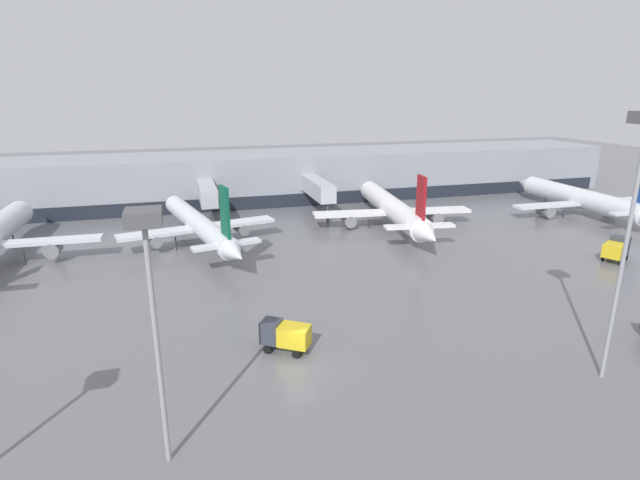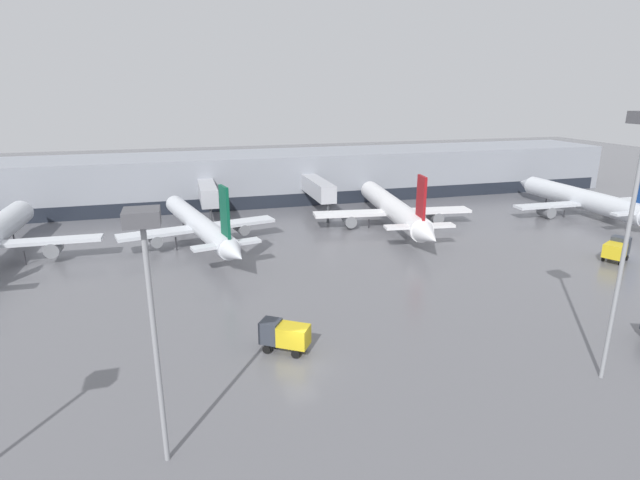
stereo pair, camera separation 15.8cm
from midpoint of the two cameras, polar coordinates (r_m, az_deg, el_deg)
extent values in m
plane|color=slate|center=(40.41, -2.20, -14.10)|extent=(320.00, 320.00, 0.00)
cube|color=gray|center=(97.42, -11.07, 6.92)|extent=(160.00, 16.00, 9.00)
cube|color=#1E232D|center=(90.18, -10.48, 4.02)|extent=(156.80, 0.10, 2.40)
cube|color=#A8AAB2|center=(85.70, -0.34, 5.97)|extent=(2.60, 13.32, 2.80)
cylinder|color=#3F4247|center=(80.66, 0.83, 3.09)|extent=(0.44, 0.44, 3.20)
cube|color=#A8AAB2|center=(83.58, -12.82, 5.27)|extent=(2.60, 11.64, 2.80)
cylinder|color=#3F4247|center=(79.15, -12.43, 2.42)|extent=(0.44, 0.44, 3.20)
cylinder|color=white|center=(79.96, 8.10, 3.76)|extent=(6.74, 28.29, 3.30)
cone|color=white|center=(94.91, 5.34, 5.92)|extent=(3.56, 3.99, 3.14)
cone|color=white|center=(64.85, 12.28, 0.45)|extent=(3.56, 5.28, 2.97)
cube|color=white|center=(79.46, 8.22, 3.18)|extent=(25.22, 6.17, 0.44)
cube|color=white|center=(68.00, 11.23, 1.57)|extent=(9.65, 2.90, 0.35)
cube|color=maroon|center=(67.14, 11.41, 4.63)|extent=(0.70, 2.82, 6.12)
cylinder|color=slate|center=(77.96, 3.25, 2.31)|extent=(2.22, 3.61, 1.82)
cylinder|color=slate|center=(81.99, 12.89, 2.63)|extent=(2.22, 3.61, 1.82)
cylinder|color=#2D2D33|center=(88.99, 6.35, 3.71)|extent=(0.20, 0.20, 1.42)
cylinder|color=#2D2D33|center=(78.11, 5.51, 1.88)|extent=(0.20, 0.20, 1.42)
cylinder|color=#2D2D33|center=(80.43, 11.05, 2.08)|extent=(0.20, 0.20, 1.42)
cone|color=silver|center=(88.10, -30.77, 3.05)|extent=(3.29, 3.79, 3.22)
cylinder|color=slate|center=(70.85, -28.25, -0.88)|extent=(1.92, 2.67, 1.87)
cylinder|color=#2D2D33|center=(82.27, -31.72, 0.30)|extent=(0.20, 0.20, 1.82)
cylinder|color=#2D2D33|center=(71.23, -30.76, -1.79)|extent=(0.20, 0.20, 1.82)
cylinder|color=silver|center=(97.15, 27.56, 4.24)|extent=(3.79, 26.04, 3.37)
cone|color=silver|center=(108.30, 22.35, 6.01)|extent=(3.26, 3.76, 3.20)
cube|color=silver|center=(96.81, 27.76, 3.77)|extent=(25.95, 2.89, 0.44)
cube|color=silver|center=(88.89, 32.67, 2.69)|extent=(9.87, 1.54, 0.35)
cylinder|color=slate|center=(92.29, 24.34, 3.01)|extent=(1.90, 2.75, 1.85)
cylinder|color=slate|center=(102.03, 30.70, 3.33)|extent=(1.90, 2.75, 1.85)
cylinder|color=#2D2D33|center=(103.77, 24.32, 4.15)|extent=(0.20, 0.20, 1.25)
cylinder|color=#2D2D33|center=(93.90, 26.03, 2.73)|extent=(0.20, 0.20, 1.25)
cylinder|color=#2D2D33|center=(99.49, 29.66, 2.93)|extent=(0.20, 0.20, 1.25)
cylinder|color=silver|center=(71.02, -13.90, 1.91)|extent=(8.72, 26.97, 2.75)
cone|color=silver|center=(85.28, -16.61, 4.15)|extent=(3.22, 3.53, 2.61)
cone|color=silver|center=(56.68, -9.68, -1.60)|extent=(3.34, 4.58, 2.48)
cube|color=silver|center=(70.53, -13.72, 1.35)|extent=(21.61, 7.58, 0.44)
cube|color=silver|center=(59.44, -10.71, -0.51)|extent=(8.33, 3.38, 0.35)
cube|color=#0C5138|center=(58.45, -10.90, 3.00)|extent=(0.92, 2.58, 6.38)
cylinder|color=slate|center=(69.53, -18.44, 0.02)|extent=(2.18, 3.39, 1.51)
cylinder|color=slate|center=(72.46, -9.09, 1.36)|extent=(2.18, 3.39, 1.51)
cylinder|color=#2D2D33|center=(79.83, -15.48, 1.82)|extent=(0.20, 0.20, 1.83)
cylinder|color=#2D2D33|center=(69.57, -16.20, -0.43)|extent=(0.20, 0.20, 1.83)
cylinder|color=#2D2D33|center=(71.26, -10.82, 0.36)|extent=(0.20, 0.20, 1.83)
cube|color=gold|center=(72.08, 30.52, -1.03)|extent=(3.21, 3.07, 1.69)
cube|color=#333842|center=(73.89, 30.99, -0.50)|extent=(2.31, 2.52, 2.21)
cylinder|color=black|center=(74.57, 30.13, -1.40)|extent=(0.74, 0.55, 0.70)
cylinder|color=black|center=(74.12, 31.55, -1.72)|extent=(0.74, 0.55, 0.70)
cylinder|color=black|center=(72.23, 29.55, -1.84)|extent=(0.74, 0.55, 0.70)
cylinder|color=black|center=(71.77, 31.01, -2.18)|extent=(0.74, 0.55, 0.70)
cube|color=gold|center=(41.39, -3.07, -10.85)|extent=(3.03, 2.81, 1.69)
cube|color=#333842|center=(42.02, -5.69, -10.32)|extent=(2.18, 2.21, 1.88)
cylinder|color=black|center=(42.02, -6.13, -12.33)|extent=(0.72, 0.59, 0.70)
cylinder|color=black|center=(43.27, -5.31, -11.39)|extent=(0.72, 0.59, 0.70)
cylinder|color=black|center=(41.19, -2.84, -12.89)|extent=(0.72, 0.59, 0.70)
cylinder|color=black|center=(42.47, -2.10, -11.91)|extent=(0.72, 0.59, 0.70)
cylinder|color=gray|center=(29.19, -18.22, -11.97)|extent=(0.30, 0.30, 14.23)
cube|color=#4C4C51|center=(26.52, -19.69, 2.47)|extent=(1.80, 1.80, 0.80)
cylinder|color=gray|center=(40.83, 31.24, -1.97)|extent=(0.30, 0.30, 18.63)
camera|label=1|loc=(0.08, -90.07, -0.02)|focal=28.00mm
camera|label=2|loc=(0.08, 89.93, 0.02)|focal=28.00mm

